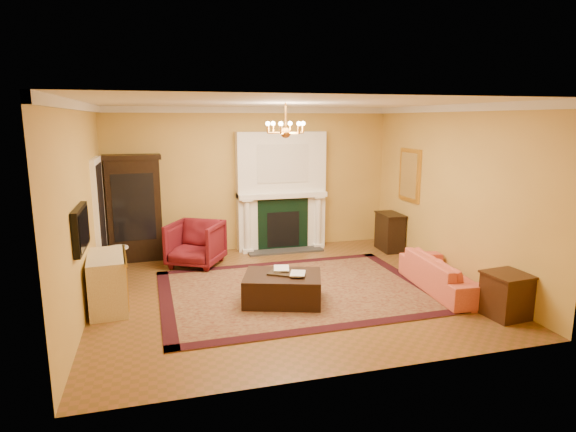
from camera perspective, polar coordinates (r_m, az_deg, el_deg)
name	(u,v)px	position (r m, az deg, el deg)	size (l,w,h in m)	color
floor	(286,291)	(8.00, -0.26, -8.83)	(6.00, 5.50, 0.02)	brown
ceiling	(286,102)	(7.51, -0.29, 13.34)	(6.00, 5.50, 0.02)	white
wall_back	(252,179)	(10.27, -4.33, 4.35)	(6.00, 0.02, 3.00)	gold
wall_front	(355,243)	(5.05, 7.97, -3.13)	(6.00, 0.02, 3.00)	gold
wall_left	(81,209)	(7.42, -23.31, 0.72)	(0.02, 5.50, 3.00)	gold
wall_right	(452,192)	(8.87, 18.85, 2.65)	(0.02, 5.50, 3.00)	gold
fireplace	(281,194)	(10.26, -0.80, 2.66)	(1.90, 0.70, 2.50)	white
crown_molding	(271,108)	(8.43, -2.03, 12.65)	(6.00, 5.50, 0.12)	silver
doorway	(100,217)	(9.16, -21.37, -0.16)	(0.08, 1.05, 2.10)	white
tv_panel	(81,229)	(6.86, -23.34, -1.38)	(0.09, 0.95, 0.58)	black
gilt_mirror	(410,175)	(10.01, 14.22, 4.72)	(0.06, 0.76, 1.05)	gold
chandelier	(286,129)	(7.50, -0.28, 10.27)	(0.63, 0.55, 0.53)	gold
oriental_rug	(296,290)	(7.96, 0.91, -8.80)	(4.31, 3.23, 0.02)	#42110E
china_cabinet	(135,210)	(9.90, -17.73, 0.63)	(1.00, 0.45, 2.00)	black
wingback_armchair	(196,242)	(9.32, -10.89, -2.99)	(0.92, 0.86, 0.94)	maroon
pedestal_table	(118,262)	(8.67, -19.47, -5.21)	(0.36, 0.36, 0.64)	black
commode	(108,282)	(7.62, -20.60, -7.32)	(0.51, 1.09, 0.81)	beige
coral_sofa	(445,268)	(8.26, 18.15, -5.93)	(1.92, 0.56, 0.75)	#E15F47
end_table	(506,296)	(7.54, 24.46, -8.66)	(0.53, 0.53, 0.61)	black
console_table	(390,233)	(10.47, 11.96, -1.93)	(0.39, 0.69, 0.77)	black
leather_ottoman	(283,288)	(7.41, -0.64, -8.54)	(1.15, 0.84, 0.43)	black
ottoman_tray	(283,273)	(7.38, -0.63, -6.74)	(0.41, 0.32, 0.03)	black
book_a	(274,260)	(7.44, -1.71, -5.21)	(0.24, 0.03, 0.32)	gray
book_b	(290,264)	(7.23, 0.29, -5.76)	(0.22, 0.02, 0.30)	gray
topiary_left	(253,183)	(10.05, -4.20, 3.88)	(0.15, 0.15, 0.39)	gray
topiary_right	(315,181)	(10.40, 3.23, 4.19)	(0.15, 0.15, 0.40)	gray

